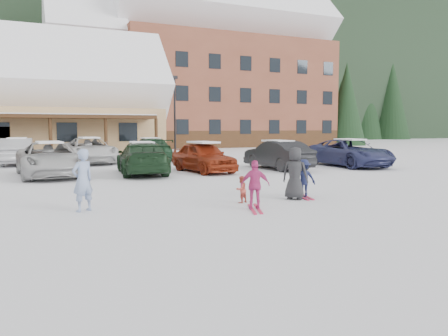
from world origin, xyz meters
name	(u,v)px	position (x,y,z in m)	size (l,w,h in m)	color
ground	(229,209)	(0.00, 0.00, 0.00)	(160.00, 160.00, 0.00)	white
forested_hillside	(54,43)	(0.00, 85.00, 19.00)	(300.00, 70.00, 38.00)	black
alpine_hotel	(206,72)	(14.27, 38.00, 8.63)	(31.48, 14.01, 21.48)	brown
lamp_post	(175,110)	(6.05, 24.07, 3.57)	(0.50, 0.25, 6.32)	black
conifer_1	(346,93)	(30.00, 32.00, 6.26)	(4.84, 4.84, 11.22)	black
conifer_3	(126,103)	(6.00, 44.00, 5.12)	(3.96, 3.96, 9.18)	black
conifer_4	(307,98)	(34.00, 46.00, 6.54)	(5.06, 5.06, 11.73)	black
adult_skier	(83,180)	(-3.59, 1.21, 0.81)	(0.59, 0.39, 1.63)	#879BC3
toddler_red	(241,189)	(0.71, 0.71, 0.39)	(0.38, 0.29, 0.78)	#C0493C
child_navy	(304,178)	(2.97, 0.89, 0.59)	(0.76, 0.44, 1.18)	#161C41
skis_child_navy	(303,196)	(2.97, 0.89, 0.01)	(0.20, 1.40, 0.03)	#C41C48
child_magenta	(255,185)	(0.61, -0.35, 0.66)	(0.77, 0.32, 1.31)	#C5357C
skis_child_magenta	(255,209)	(0.61, -0.35, 0.01)	(0.20, 1.40, 0.03)	#C41C48
bystander_dark	(295,173)	(2.46, 0.60, 0.79)	(0.78, 0.51, 1.59)	#262729
parked_car_2	(50,159)	(-4.05, 10.17, 0.76)	(2.53, 5.49, 1.53)	#BABABA
parked_car_3	(142,158)	(-0.12, 9.45, 0.74)	(2.08, 5.11, 1.48)	#18331C
parked_car_4	(203,157)	(2.84, 9.24, 0.73)	(1.72, 4.28, 1.46)	maroon
parked_car_5	(278,155)	(6.86, 9.01, 0.74)	(1.56, 4.48, 1.48)	black
parked_car_6	(350,153)	(11.33, 8.78, 0.75)	(2.50, 5.43, 1.51)	navy
parked_car_9	(18,151)	(-5.53, 17.44, 0.77)	(1.63, 4.67, 1.54)	#A8A9AD
parked_car_10	(89,150)	(-1.58, 16.86, 0.78)	(2.58, 5.59, 1.55)	silver
parked_car_11	(151,150)	(2.19, 16.98, 0.74)	(2.07, 5.08, 1.48)	#193820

